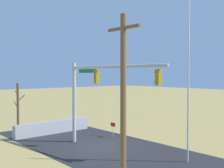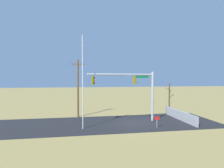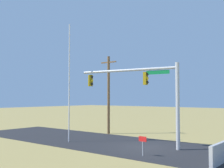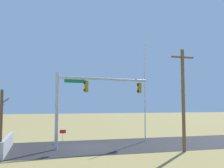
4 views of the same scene
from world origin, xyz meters
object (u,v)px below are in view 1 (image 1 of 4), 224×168
Objects in this scene: bare_tree at (18,111)px; signal_mast at (96,86)px; open_sign at (113,126)px; flagpole at (188,80)px; utility_pole at (123,101)px.

signal_mast is at bearing -152.41° from bare_tree.
signal_mast is 6.82× the size of open_sign.
signal_mast is 4.85m from open_sign.
bare_tree reaches higher than open_sign.
flagpole reaches higher than bare_tree.
open_sign is at bearing -7.12° from flagpole.
flagpole is at bearing 172.88° from open_sign.
signal_mast is 7.95m from utility_pole.
utility_pole is at bearing 140.70° from open_sign.
utility_pole is 11.39m from open_sign.
utility_pole is (-0.64, 5.95, -0.84)m from flagpole.
utility_pole is at bearing 96.11° from flagpole.
flagpole is 13.71m from bare_tree.
flagpole is at bearing -83.89° from utility_pole.
open_sign is (-4.58, -6.21, -1.42)m from bare_tree.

